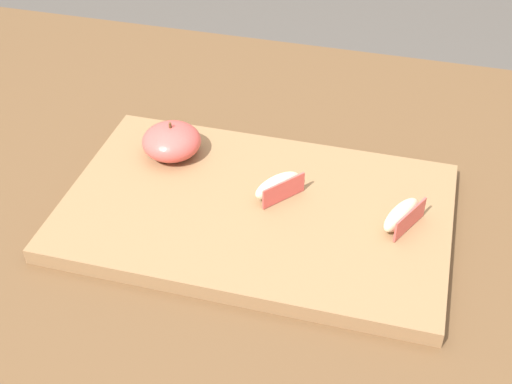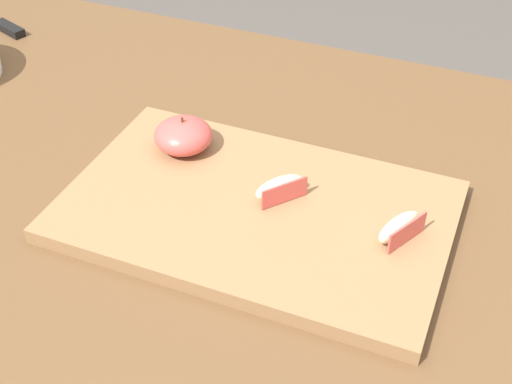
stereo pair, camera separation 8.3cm
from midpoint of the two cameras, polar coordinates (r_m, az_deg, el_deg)
dining_table at (r=0.92m, az=-1.26°, el=-5.87°), size 1.45×0.94×0.74m
cutting_board at (r=0.85m, az=2.80°, el=-1.68°), size 0.46×0.29×0.02m
apple_half_skin_up at (r=0.92m, az=-3.37°, el=4.51°), size 0.08×0.08×0.05m
apple_wedge_left at (r=0.81m, az=14.48°, el=-2.95°), size 0.05×0.07×0.03m
apple_wedge_front at (r=0.84m, az=4.78°, el=0.22°), size 0.06×0.06×0.03m
paring_knife at (r=1.34m, az=-18.02°, el=12.58°), size 0.16×0.07×0.01m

